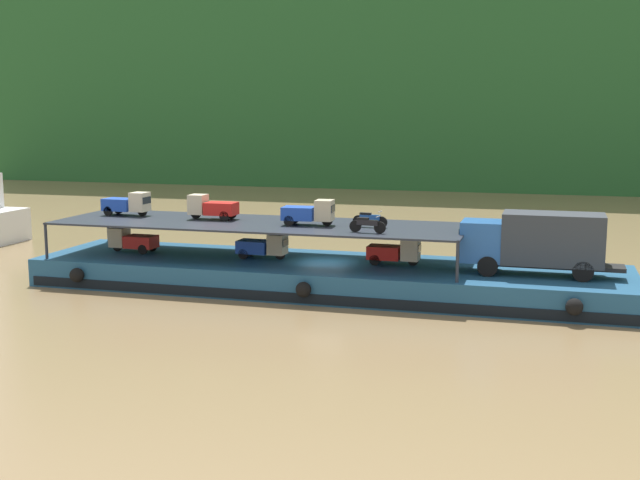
{
  "coord_description": "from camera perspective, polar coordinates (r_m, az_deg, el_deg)",
  "views": [
    {
      "loc": [
        11.31,
        -40.23,
        9.42
      ],
      "look_at": [
        -0.28,
        0.0,
        2.7
      ],
      "focal_mm": 44.56,
      "sensor_mm": 36.0,
      "label": 1
    }
  ],
  "objects": [
    {
      "name": "ground_plane",
      "position": [
        42.84,
        0.36,
        -3.58
      ],
      "size": [
        400.0,
        400.0,
        0.0
      ],
      "primitive_type": "plane",
      "color": "olive"
    },
    {
      "name": "hillside_far_bank",
      "position": [
        114.7,
        10.71,
        16.11
      ],
      "size": [
        128.49,
        36.27,
        42.07
      ],
      "color": "#235628",
      "rests_on": "ground"
    },
    {
      "name": "cargo_barge",
      "position": [
        42.66,
        0.35,
        -2.61
      ],
      "size": [
        31.72,
        7.99,
        1.5
      ],
      "color": "navy",
      "rests_on": "ground"
    },
    {
      "name": "covered_lorry",
      "position": [
        40.35,
        15.26,
        -0.08
      ],
      "size": [
        7.87,
        2.34,
        3.1
      ],
      "color": "#285BA3",
      "rests_on": "cargo_barge"
    },
    {
      "name": "cargo_rack",
      "position": [
        43.39,
        -4.47,
        1.16
      ],
      "size": [
        22.52,
        6.57,
        2.0
      ],
      "color": "#232833",
      "rests_on": "cargo_barge"
    },
    {
      "name": "mini_truck_lower_stern",
      "position": [
        46.82,
        -13.33,
        -0.01
      ],
      "size": [
        2.76,
        1.24,
        1.38
      ],
      "color": "red",
      "rests_on": "cargo_barge"
    },
    {
      "name": "mini_truck_lower_aft",
      "position": [
        43.66,
        -4.1,
        -0.43
      ],
      "size": [
        2.76,
        1.24,
        1.38
      ],
      "color": "#1E47B7",
      "rests_on": "cargo_barge"
    },
    {
      "name": "mini_truck_lower_mid",
      "position": [
        41.97,
        5.39,
        -0.84
      ],
      "size": [
        2.76,
        1.23,
        1.38
      ],
      "color": "red",
      "rests_on": "cargo_barge"
    },
    {
      "name": "mini_truck_upper_stern",
      "position": [
        47.56,
        -13.67,
        2.55
      ],
      "size": [
        2.79,
        1.28,
        1.38
      ],
      "color": "#1E47B7",
      "rests_on": "cargo_rack"
    },
    {
      "name": "mini_truck_upper_mid",
      "position": [
        44.93,
        -7.77,
        2.35
      ],
      "size": [
        2.75,
        1.21,
        1.38
      ],
      "color": "red",
      "rests_on": "cargo_rack"
    },
    {
      "name": "mini_truck_upper_fore",
      "position": [
        42.14,
        -0.79,
        1.99
      ],
      "size": [
        2.78,
        1.27,
        1.38
      ],
      "color": "#1E47B7",
      "rests_on": "cargo_rack"
    },
    {
      "name": "motorcycle_upper_port",
      "position": [
        39.59,
        3.41,
        1.14
      ],
      "size": [
        1.9,
        0.55,
        0.87
      ],
      "color": "black",
      "rests_on": "cargo_rack"
    },
    {
      "name": "motorcycle_upper_centre",
      "position": [
        41.57,
        3.58,
        1.52
      ],
      "size": [
        1.9,
        0.55,
        0.87
      ],
      "color": "black",
      "rests_on": "cargo_rack"
    }
  ]
}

